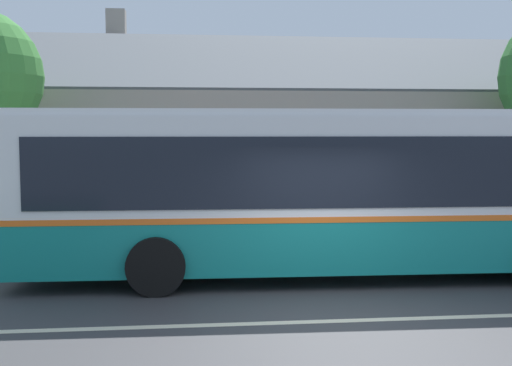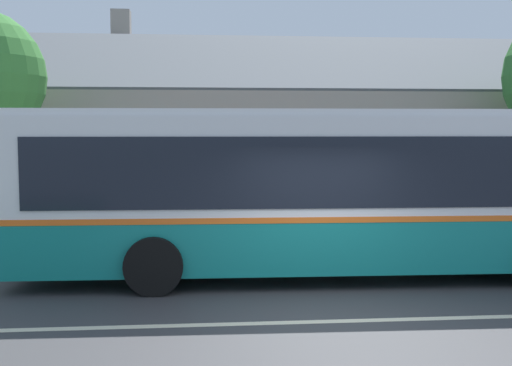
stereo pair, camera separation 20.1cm
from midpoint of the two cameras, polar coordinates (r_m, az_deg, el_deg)
ground_plane at (r=9.62m, az=6.77°, el=-12.10°), size 300.00×300.00×0.00m
sidewalk_far at (r=15.36m, az=1.77°, el=-5.38°), size 60.00×3.00×0.15m
lane_divider_stripe at (r=9.62m, az=6.77°, el=-12.07°), size 60.00×0.16×0.01m
community_building at (r=24.05m, az=2.32°, el=3.13°), size 23.30×10.88×7.24m
transit_bus at (r=12.21m, az=6.28°, el=-0.40°), size 11.83×2.96×3.14m
bench_by_building at (r=15.38m, az=-16.31°, el=-3.71°), size 1.58×0.51×0.94m
bench_down_street at (r=14.75m, az=-0.16°, el=-3.82°), size 1.85×0.51×0.94m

